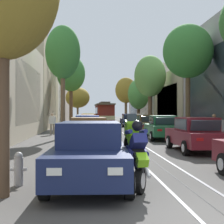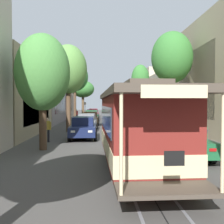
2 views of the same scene
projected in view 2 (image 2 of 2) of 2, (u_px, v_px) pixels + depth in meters
The scene contains 30 objects.
ground_plane at pixel (113, 129), 27.41m from camera, with size 163.18×163.18×0.00m, color #4C4947.
trolley_track_rails at pixel (116, 134), 22.89m from camera, with size 1.14×73.27×0.01m.
building_facade_right at pixel (4, 87), 21.99m from camera, with size 5.46×64.97×8.67m.
parked_car_navy_near_left at pixel (119, 113), 50.37m from camera, with size 2.13×4.42×1.58m.
parked_car_brown_second_left at pixel (122, 114), 44.33m from camera, with size 2.11×4.41×1.58m.
parked_car_blue_mid_left at pixel (127, 116), 37.77m from camera, with size 2.12×4.41×1.58m.
parked_car_white_fourth_left at pixel (135, 119), 31.06m from camera, with size 2.07×4.39×1.58m.
parked_car_orange_fifth_left at pixel (142, 123), 24.72m from camera, with size 2.13×4.42×1.58m.
parked_car_yellow_sixth_left at pixel (156, 129), 18.51m from camera, with size 2.12×4.41×1.58m.
parked_car_green_far_left at pixel (182, 141), 12.68m from camera, with size 2.01×4.36×1.58m.
parked_car_maroon_near_right at pixel (93, 113), 50.62m from camera, with size 2.07×4.39×1.58m.
parked_car_maroon_second_right at pixel (92, 114), 43.97m from camera, with size 2.02×4.37×1.58m.
parked_car_green_mid_right at pixel (92, 116), 37.81m from camera, with size 2.13×4.42×1.58m.
parked_car_brown_fourth_right at pixel (91, 118), 32.25m from camera, with size 2.03×4.37×1.58m.
parked_car_grey_fifth_right at pixel (87, 122), 26.02m from camera, with size 2.11×4.41×1.58m.
parked_car_navy_sixth_right at pixel (83, 128), 19.70m from camera, with size 2.01×4.37×1.58m.
street_tree_kerb_left_near at pixel (129, 93), 51.37m from camera, with size 2.49×2.13×6.22m.
street_tree_kerb_left_second at pixel (140, 79), 36.53m from camera, with size 2.40×2.19×7.79m.
street_tree_kerb_left_mid at pixel (172, 58), 21.78m from camera, with size 3.28×3.57×8.33m.
street_tree_kerb_right_near at pixel (83, 89), 47.36m from camera, with size 3.95×3.66×6.55m.
street_tree_kerb_right_second at pixel (75, 77), 36.13m from camera, with size 3.54×3.33×8.03m.
street_tree_kerb_right_mid at pixel (68, 70), 24.56m from camera, with size 3.40×3.57×7.89m.
street_tree_kerb_right_fourth at pixel (42, 73), 14.86m from camera, with size 3.01×2.92×6.40m.
cable_car_trolley at pixel (137, 127), 10.55m from camera, with size 2.79×9.17×3.28m.
motorcycle_with_rider at pixel (113, 112), 50.85m from camera, with size 0.54×1.87×1.79m.
pedestrian_on_left_pavement at pixel (47, 128), 17.91m from camera, with size 0.55×0.38×1.63m.
pedestrian_on_right_pavement at pixel (76, 114), 40.40m from camera, with size 0.55×0.40×1.70m.
pedestrian_crossing_far at pixel (154, 116), 33.30m from camera, with size 0.55×0.26×1.72m.
fire_hydrant at pixel (129, 115), 50.46m from camera, with size 0.40×0.22×0.84m.
street_sign_post at pixel (85, 108), 51.70m from camera, with size 0.36×0.10×2.83m.
Camera 2 is at (1.48, 53.41, 2.57)m, focal length 43.51 mm.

